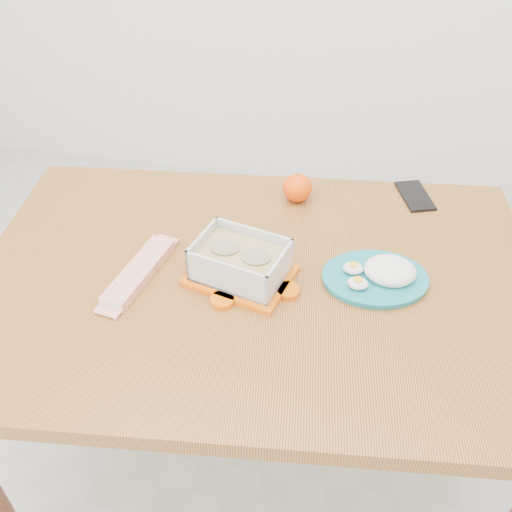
% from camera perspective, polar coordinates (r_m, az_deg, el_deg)
% --- Properties ---
extents(ground, '(3.50, 3.50, 0.00)m').
position_cam_1_polar(ground, '(1.80, -3.40, -22.91)').
color(ground, '#B7B7B2').
rests_on(ground, ground).
extents(dining_table, '(1.35, 0.97, 0.75)m').
position_cam_1_polar(dining_table, '(1.34, 0.00, -5.01)').
color(dining_table, '#A56D2E').
rests_on(dining_table, ground).
extents(food_container, '(0.25, 0.21, 0.09)m').
position_cam_1_polar(food_container, '(1.24, -1.58, -0.63)').
color(food_container, '#EE6007').
rests_on(food_container, dining_table).
extents(orange_fruit, '(0.08, 0.08, 0.08)m').
position_cam_1_polar(orange_fruit, '(1.49, 4.17, 6.83)').
color(orange_fruit, '#FF4205').
rests_on(orange_fruit, dining_table).
extents(rice_plate, '(0.27, 0.27, 0.06)m').
position_cam_1_polar(rice_plate, '(1.28, 12.31, -1.77)').
color(rice_plate, '#177483').
rests_on(rice_plate, dining_table).
extents(candy_bar, '(0.10, 0.24, 0.02)m').
position_cam_1_polar(candy_bar, '(1.29, -11.60, -1.51)').
color(candy_bar, red).
rests_on(candy_bar, dining_table).
extents(smartphone, '(0.11, 0.15, 0.01)m').
position_cam_1_polar(smartphone, '(1.57, 15.61, 5.82)').
color(smartphone, black).
rests_on(smartphone, dining_table).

